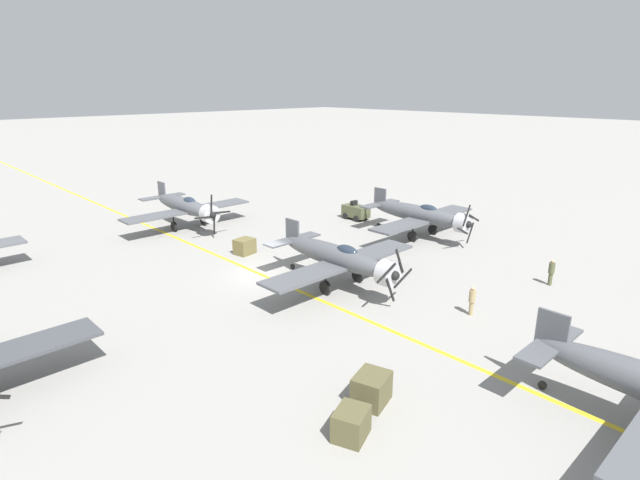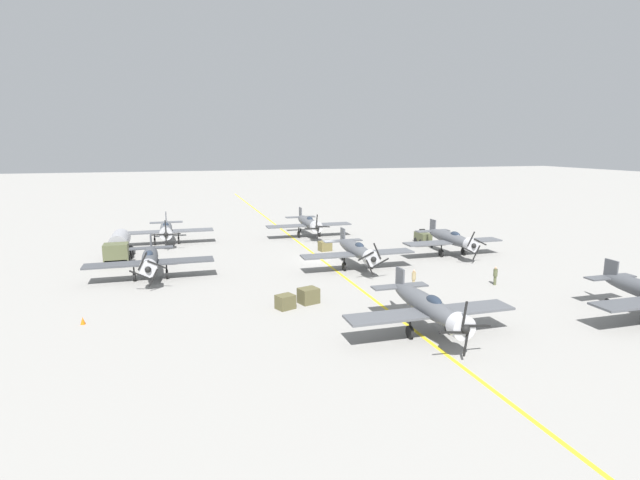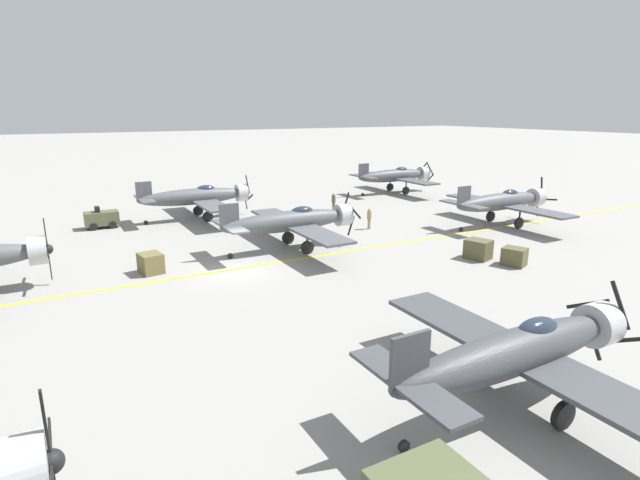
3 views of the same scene
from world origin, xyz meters
name	(u,v)px [view 1 (image 1 of 3)]	position (x,y,z in m)	size (l,w,h in m)	color
ground_plane	(263,275)	(0.00, 0.00, 0.00)	(400.00, 400.00, 0.00)	gray
taxiway_stripe	(263,275)	(0.00, 0.00, 0.00)	(0.30, 160.00, 0.01)	yellow
airplane_mid_center	(339,257)	(-2.31, 4.99, 2.01)	(12.00, 9.98, 3.66)	#52545A
airplane_mid_left	(421,215)	(-15.30, 2.06, 2.01)	(12.00, 9.98, 3.65)	#53565B
airplane_near_center	(186,206)	(-2.34, -14.44, 2.01)	(12.00, 9.98, 3.80)	#54575C
tow_tractor	(356,211)	(-15.83, -5.86, 0.79)	(1.57, 2.60, 1.79)	#515638
ground_crew_walking	(472,300)	(-4.80, 13.12, 0.94)	(0.38, 0.38, 1.72)	tan
ground_crew_inspecting	(551,271)	(-12.56, 14.34, 0.96)	(0.38, 0.38, 1.75)	#515638
supply_crate_by_tanker	(351,424)	(7.70, 15.47, 0.57)	(1.36, 1.13, 1.13)	brown
supply_crate_mid_lane	(372,389)	(5.55, 14.59, 0.63)	(1.52, 1.27, 1.27)	brown
supply_crate_outboard	(245,246)	(-1.81, -4.67, 0.60)	(1.43, 1.20, 1.20)	brown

